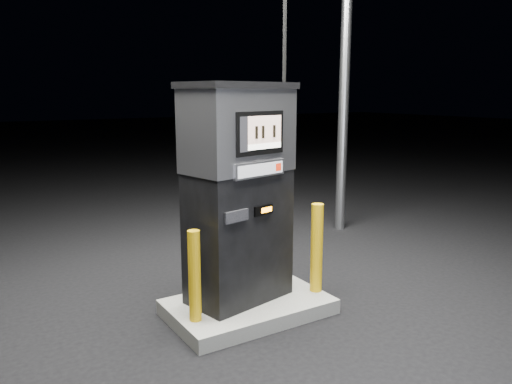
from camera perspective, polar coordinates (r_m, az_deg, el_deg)
ground at (r=5.27m, az=-0.89°, el=-13.71°), size 80.00×80.00×0.00m
pump_island at (r=5.24m, az=-0.90°, el=-12.97°), size 1.60×1.00×0.15m
fuel_dispenser at (r=4.94m, az=-1.99°, el=0.05°), size 1.25×0.85×4.51m
bollard_left at (r=4.66m, az=-7.04°, el=-9.51°), size 0.14×0.14×0.86m
bollard_right at (r=5.31m, az=6.95°, el=-6.37°), size 0.15×0.15×0.95m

